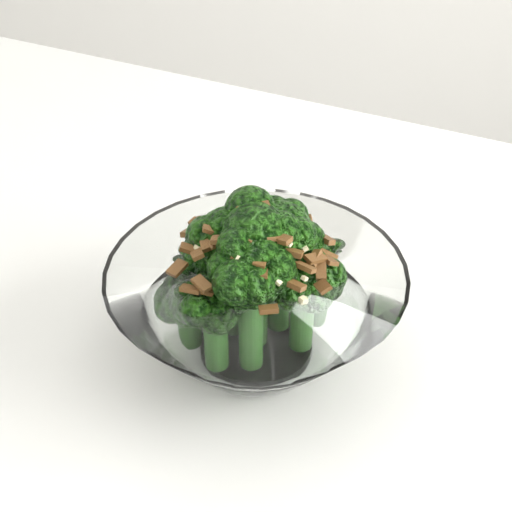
# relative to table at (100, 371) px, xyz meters

# --- Properties ---
(table) EXTENTS (1.39, 1.13, 0.75)m
(table) POSITION_rel_table_xyz_m (0.00, 0.00, 0.00)
(table) COLOR white
(table) RESTS_ON ground
(broccoli_dish) EXTENTS (0.19, 0.19, 0.12)m
(broccoli_dish) POSITION_rel_table_xyz_m (0.13, -0.03, 0.11)
(broccoli_dish) COLOR white
(broccoli_dish) RESTS_ON table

